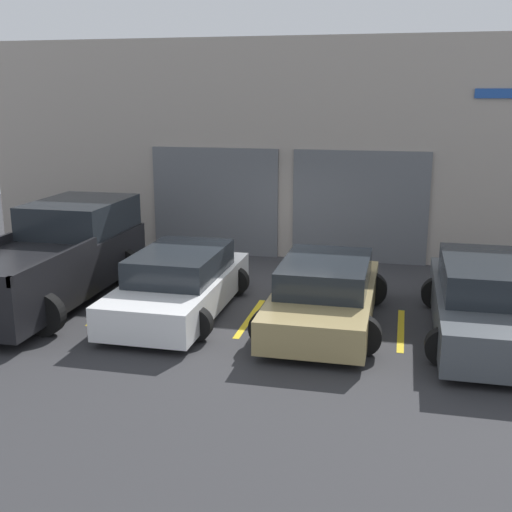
{
  "coord_description": "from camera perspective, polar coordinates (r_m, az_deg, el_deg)",
  "views": [
    {
      "loc": [
        2.71,
        -13.03,
        4.18
      ],
      "look_at": [
        0.0,
        -1.28,
        1.1
      ],
      "focal_mm": 45.0,
      "sensor_mm": 36.0,
      "label": 1
    }
  ],
  "objects": [
    {
      "name": "van_right",
      "position": [
        11.91,
        6.11,
        -3.38
      ],
      "size": [
        2.22,
        4.22,
        1.2
      ],
      "color": "#9E8956",
      "rests_on": "ground"
    },
    {
      "name": "sedan_side",
      "position": [
        11.92,
        19.71,
        -3.85
      ],
      "size": [
        2.1,
        4.59,
        1.36
      ],
      "color": "#474C51",
      "rests_on": "ground"
    },
    {
      "name": "pickup_truck",
      "position": [
        13.88,
        -17.44,
        -0.13
      ],
      "size": [
        2.54,
        5.4,
        1.88
      ],
      "color": "black",
      "rests_on": "ground"
    },
    {
      "name": "shophouse_building",
      "position": [
        16.61,
        3.58,
        9.27
      ],
      "size": [
        16.92,
        0.68,
        5.52
      ],
      "color": "#9E9389",
      "rests_on": "ground"
    },
    {
      "name": "parking_stripe_centre",
      "position": [
        12.3,
        -0.53,
        -5.52
      ],
      "size": [
        0.12,
        2.2,
        0.01
      ],
      "primitive_type": "cube",
      "color": "gold",
      "rests_on": "ground"
    },
    {
      "name": "parking_stripe_left",
      "position": [
        13.21,
        -12.53,
        -4.45
      ],
      "size": [
        0.12,
        2.2,
        0.01
      ],
      "primitive_type": "cube",
      "color": "gold",
      "rests_on": "ground"
    },
    {
      "name": "sedan_white",
      "position": [
        12.54,
        -6.78,
        -2.47
      ],
      "size": [
        2.11,
        4.26,
        1.23
      ],
      "color": "white",
      "rests_on": "ground"
    },
    {
      "name": "ground_plane",
      "position": [
        13.95,
        1.18,
        -3.11
      ],
      "size": [
        28.0,
        28.0,
        0.0
      ],
      "primitive_type": "plane",
      "color": "#2D2D30"
    },
    {
      "name": "parking_stripe_right",
      "position": [
        12.0,
        12.75,
        -6.41
      ],
      "size": [
        0.12,
        2.2,
        0.01
      ],
      "primitive_type": "cube",
      "color": "gold",
      "rests_on": "ground"
    }
  ]
}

